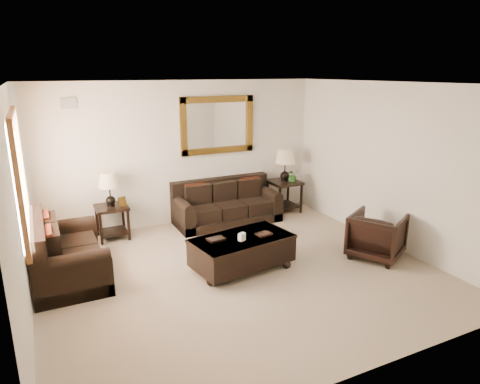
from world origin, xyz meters
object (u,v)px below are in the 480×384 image
loveseat (64,257)px  coffee_table (242,249)px  armchair (377,233)px  sofa (226,207)px  end_table_left (110,196)px  end_table_right (285,171)px

loveseat → coffee_table: bearing=-108.5°
coffee_table → armchair: bearing=-23.4°
armchair → sofa: bearing=0.0°
sofa → loveseat: (-3.04, -1.20, 0.04)m
sofa → end_table_left: bearing=177.7°
sofa → end_table_right: (1.36, 0.06, 0.57)m
end_table_right → coffee_table: end_table_right is taller
loveseat → end_table_right: size_ratio=1.23×
loveseat → end_table_left: size_ratio=1.37×
end_table_left → armchair: end_table_left is taller
loveseat → sofa: bearing=-68.4°
sofa → end_table_right: bearing=2.4°
armchair → coffee_table: bearing=45.6°
end_table_left → armchair: 4.49m
loveseat → end_table_right: bearing=-74.0°
sofa → end_table_right: 1.48m
end_table_left → coffee_table: 2.62m
sofa → coffee_table: bearing=-107.7°
sofa → coffee_table: (-0.64, -2.01, 0.01)m
end_table_right → armchair: (0.10, -2.62, -0.47)m
end_table_left → end_table_right: end_table_right is taller
sofa → armchair: 2.95m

